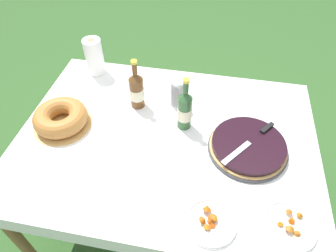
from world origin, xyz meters
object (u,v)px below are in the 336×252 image
object	(u,v)px
cider_bottle_amber	(137,90)
paper_towel_roll	(94,57)
snack_plate_near	(289,226)
berry_tart	(248,147)
serving_knife	(253,139)
cup_stack	(177,94)
bundt_cake	(61,118)
snack_plate_left	(211,222)
cider_bottle_green	(185,110)

from	to	relation	value
cider_bottle_amber	paper_towel_roll	distance (m)	0.42
snack_plate_near	berry_tart	bearing A→B (deg)	114.55
serving_knife	cider_bottle_amber	bearing A→B (deg)	-69.37
berry_tart	cup_stack	bearing A→B (deg)	146.96
serving_knife	cup_stack	size ratio (longest dim) A/B	1.76
cup_stack	paper_towel_roll	xyz separation A→B (m)	(-0.56, 0.22, 0.03)
serving_knife	bundt_cake	xyz separation A→B (m)	(-0.99, -0.03, -0.01)
cider_bottle_amber	cup_stack	bearing A→B (deg)	9.40
bundt_cake	cup_stack	world-z (taller)	cup_stack
snack_plate_near	paper_towel_roll	xyz separation A→B (m)	(-1.12, 0.85, 0.10)
serving_knife	snack_plate_near	world-z (taller)	serving_knife
bundt_cake	cup_stack	size ratio (longest dim) A/B	1.77
serving_knife	bundt_cake	size ratio (longest dim) A/B	0.99
berry_tart	snack_plate_left	world-z (taller)	same
snack_plate_left	berry_tart	bearing A→B (deg)	71.04
bundt_cake	cider_bottle_green	world-z (taller)	cider_bottle_green
bundt_cake	snack_plate_left	world-z (taller)	bundt_cake
snack_plate_near	snack_plate_left	world-z (taller)	snack_plate_left
cider_bottle_green	snack_plate_left	world-z (taller)	cider_bottle_green
berry_tart	paper_towel_roll	bearing A→B (deg)	153.51
snack_plate_left	paper_towel_roll	size ratio (longest dim) A/B	0.93
cup_stack	snack_plate_near	xyz separation A→B (m)	(0.57, -0.63, -0.08)
snack_plate_near	cup_stack	bearing A→B (deg)	131.94
bundt_cake	snack_plate_near	distance (m)	1.20
cup_stack	cider_bottle_amber	size ratio (longest dim) A/B	0.59
bundt_cake	snack_plate_left	distance (m)	0.93
berry_tart	bundt_cake	xyz separation A→B (m)	(-0.97, -0.00, 0.02)
snack_plate_near	serving_knife	bearing A→B (deg)	111.03
bundt_cake	serving_knife	bearing A→B (deg)	1.59
cup_stack	cider_bottle_amber	world-z (taller)	cider_bottle_amber
bundt_cake	cider_bottle_amber	bearing A→B (deg)	32.27
cup_stack	snack_plate_near	distance (m)	0.85
cider_bottle_green	cider_bottle_amber	distance (m)	0.30
bundt_cake	cider_bottle_amber	world-z (taller)	cider_bottle_amber
cider_bottle_green	snack_plate_near	xyz separation A→B (m)	(0.50, -0.48, -0.11)
cup_stack	snack_plate_left	size ratio (longest dim) A/B	0.82
berry_tart	snack_plate_left	bearing A→B (deg)	-108.96
snack_plate_near	cider_bottle_amber	bearing A→B (deg)	142.93
cup_stack	snack_plate_near	bearing A→B (deg)	-48.06
cider_bottle_green	cup_stack	bearing A→B (deg)	112.82
cider_bottle_amber	snack_plate_near	distance (m)	0.99
serving_knife	snack_plate_near	size ratio (longest dim) A/B	1.40
berry_tart	cup_stack	world-z (taller)	cup_stack
serving_knife	snack_plate_left	size ratio (longest dim) A/B	1.44
paper_towel_roll	cider_bottle_green	bearing A→B (deg)	-30.56
berry_tart	cider_bottle_green	distance (m)	0.36
cup_stack	cider_bottle_amber	bearing A→B (deg)	-170.60
bundt_cake	cider_bottle_amber	distance (m)	0.43
bundt_cake	cider_bottle_green	xyz separation A→B (m)	(0.64, 0.11, 0.07)
serving_knife	cup_stack	world-z (taller)	cup_stack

